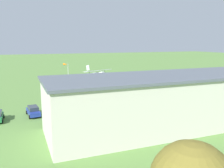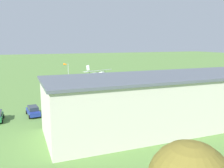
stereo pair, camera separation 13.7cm
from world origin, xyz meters
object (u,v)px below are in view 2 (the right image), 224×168
object	(u,v)px
car_blue	(33,111)
person_by_parked_cars	(209,95)
person_at_fence_line	(59,104)
hangar	(173,100)
windsock	(66,66)
biplane	(96,74)

from	to	relation	value
car_blue	person_by_parked_cars	size ratio (longest dim) A/B	2.64
car_blue	person_at_fence_line	distance (m)	5.60
hangar	person_at_fence_line	size ratio (longest dim) A/B	21.85
person_at_fence_line	windsock	world-z (taller)	windsock
person_at_fence_line	person_by_parked_cars	bearing A→B (deg)	172.13
biplane	hangar	bearing A→B (deg)	95.07
car_blue	person_by_parked_cars	xyz separation A→B (m)	(-36.74, 1.49, 0.01)
hangar	person_by_parked_cars	bearing A→B (deg)	-147.70
hangar	person_at_fence_line	distance (m)	21.37
person_at_fence_line	biplane	bearing A→B (deg)	-130.99
person_by_parked_cars	person_at_fence_line	xyz separation A→B (m)	(31.98, -4.42, 0.00)
biplane	person_at_fence_line	xyz separation A→B (m)	(11.71, 13.48, -3.39)
biplane	person_at_fence_line	size ratio (longest dim) A/B	4.66
biplane	car_blue	xyz separation A→B (m)	(16.48, 16.41, -3.40)
hangar	car_blue	size ratio (longest dim) A/B	8.30
car_blue	windsock	distance (m)	28.11
hangar	person_by_parked_cars	world-z (taller)	hangar
hangar	windsock	size ratio (longest dim) A/B	5.78
hangar	biplane	bearing A→B (deg)	-84.93
car_blue	windsock	xyz separation A→B (m)	(-10.79, -25.50, 4.85)
person_at_fence_line	windsock	bearing A→B (deg)	-104.95
person_by_parked_cars	windsock	world-z (taller)	windsock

